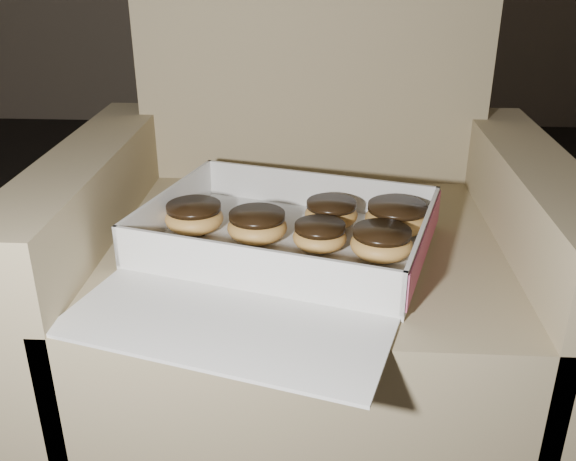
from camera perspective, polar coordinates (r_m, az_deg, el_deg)
The scene contains 13 objects.
armchair at distance 1.13m, azimuth 1.63°, elevation -4.33°, with size 0.82×0.69×0.86m.
bakery_box at distance 0.95m, azimuth -0.68°, elevation -1.85°, with size 0.53×0.58×0.07m.
donut_a at distance 0.94m, azimuth 8.31°, elevation -1.07°, with size 0.09×0.09×0.05m.
donut_b at distance 1.03m, azimuth -8.33°, elevation 1.22°, with size 0.09×0.09×0.05m.
donut_c at distance 0.96m, azimuth 2.84°, elevation -0.45°, with size 0.08×0.08×0.04m.
donut_d at distance 1.04m, azimuth 3.86°, elevation 1.58°, with size 0.09×0.09×0.04m.
donut_e at distance 0.98m, azimuth -2.75°, elevation 0.44°, with size 0.09×0.09×0.05m.
donut_f at distance 1.02m, azimuth 9.63°, elevation 1.13°, with size 0.10×0.10×0.05m.
crumb_a at distance 1.02m, azimuth -7.58°, elevation -0.37°, with size 0.01×0.01×0.00m, color black.
crumb_b at distance 0.96m, azimuth -5.37°, elevation -1.78°, with size 0.01×0.01×0.00m, color black.
crumb_c at distance 0.85m, azimuth 9.00°, elevation -5.92°, with size 0.01×0.01×0.00m, color black.
crumb_d at distance 0.88m, azimuth 7.15°, elevation -4.47°, with size 0.01×0.01×0.00m, color black.
crumb_e at distance 0.91m, azimuth -0.03°, elevation -3.34°, with size 0.01×0.01×0.00m, color black.
Camera 1 is at (0.70, -0.78, 0.82)m, focal length 40.00 mm.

